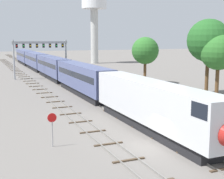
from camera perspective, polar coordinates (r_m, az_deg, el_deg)
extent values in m
plane|color=slate|center=(27.86, 7.74, -9.87)|extent=(400.00, 400.00, 0.00)
cube|color=slate|center=(84.44, -12.48, 2.81)|extent=(0.07, 200.00, 0.16)
cube|color=slate|center=(84.70, -11.52, 2.86)|extent=(0.07, 200.00, 0.16)
cube|color=#473828|center=(27.32, 13.59, -10.32)|extent=(2.60, 0.24, 0.10)
cube|color=#473828|center=(30.46, 9.11, -8.14)|extent=(2.60, 0.24, 0.10)
cube|color=#473828|center=(33.78, 5.53, -6.34)|extent=(2.60, 0.24, 0.10)
cube|color=#473828|center=(37.23, 2.62, -4.84)|extent=(2.60, 0.24, 0.10)
cube|color=#473828|center=(40.79, 0.22, -3.60)|extent=(2.60, 0.24, 0.10)
cube|color=#473828|center=(44.42, -1.79, -2.55)|extent=(2.60, 0.24, 0.10)
cube|color=#473828|center=(48.11, -3.49, -1.66)|extent=(2.60, 0.24, 0.10)
cube|color=#473828|center=(51.84, -4.94, -0.89)|extent=(2.60, 0.24, 0.10)
cube|color=#473828|center=(55.61, -6.20, -0.23)|extent=(2.60, 0.24, 0.10)
cube|color=#473828|center=(59.41, -7.30, 0.35)|extent=(2.60, 0.24, 0.10)
cube|color=#473828|center=(63.24, -8.26, 0.85)|extent=(2.60, 0.24, 0.10)
cube|color=#473828|center=(67.09, -9.12, 1.30)|extent=(2.60, 0.24, 0.10)
cube|color=#473828|center=(70.95, -9.88, 1.71)|extent=(2.60, 0.24, 0.10)
cube|color=#473828|center=(74.83, -10.56, 2.06)|extent=(2.60, 0.24, 0.10)
cube|color=#473828|center=(78.72, -11.18, 2.39)|extent=(2.60, 0.24, 0.10)
cube|color=#473828|center=(82.62, -11.74, 2.68)|extent=(2.60, 0.24, 0.10)
cube|color=#473828|center=(86.53, -12.25, 2.95)|extent=(2.60, 0.24, 0.10)
cube|color=#473828|center=(90.45, -12.71, 3.19)|extent=(2.60, 0.24, 0.10)
cube|color=#473828|center=(94.37, -13.14, 3.41)|extent=(2.60, 0.24, 0.10)
cube|color=#473828|center=(98.30, -13.53, 3.62)|extent=(2.60, 0.24, 0.10)
cube|color=#473828|center=(102.24, -13.89, 3.80)|extent=(2.60, 0.24, 0.10)
cube|color=#473828|center=(106.18, -14.23, 3.98)|extent=(2.60, 0.24, 0.10)
cube|color=#473828|center=(110.12, -14.54, 4.14)|extent=(2.60, 0.24, 0.10)
cube|color=#473828|center=(114.07, -14.83, 4.29)|extent=(2.60, 0.24, 0.10)
cube|color=#473828|center=(118.02, -15.10, 4.43)|extent=(2.60, 0.24, 0.10)
cube|color=#473828|center=(121.98, -15.35, 4.56)|extent=(2.60, 0.24, 0.10)
cube|color=#473828|center=(125.94, -15.59, 4.69)|extent=(2.60, 0.24, 0.10)
cube|color=#473828|center=(129.90, -15.81, 4.80)|extent=(2.60, 0.24, 0.10)
cube|color=#473828|center=(133.86, -16.02, 4.91)|extent=(2.60, 0.24, 0.10)
cube|color=#473828|center=(137.83, -16.22, 5.01)|extent=(2.60, 0.24, 0.10)
cube|color=#473828|center=(141.79, -16.41, 5.11)|extent=(2.60, 0.24, 0.10)
cube|color=#473828|center=(145.76, -16.58, 5.20)|extent=(2.60, 0.24, 0.10)
cube|color=#473828|center=(149.73, -16.75, 5.28)|extent=(2.60, 0.24, 0.10)
cube|color=#473828|center=(153.70, -16.91, 5.37)|extent=(2.60, 0.24, 0.10)
cube|color=#473828|center=(157.68, -17.06, 5.44)|extent=(2.60, 0.24, 0.10)
cube|color=#473828|center=(161.65, -17.20, 5.52)|extent=(2.60, 0.24, 0.10)
cube|color=#473828|center=(165.63, -17.34, 5.59)|extent=(2.60, 0.24, 0.10)
cube|color=#473828|center=(169.61, -17.47, 5.65)|extent=(2.60, 0.24, 0.10)
cube|color=#473828|center=(173.58, -17.59, 5.72)|extent=(2.60, 0.24, 0.10)
cube|color=#473828|center=(177.56, -17.71, 5.78)|extent=(2.60, 0.24, 0.10)
cube|color=#473828|center=(181.54, -17.83, 5.84)|extent=(2.60, 0.24, 0.10)
cube|color=slate|center=(63.97, -14.12, 0.79)|extent=(0.07, 160.00, 0.16)
cube|color=slate|center=(64.19, -12.85, 0.87)|extent=(0.07, 160.00, 0.16)
cube|color=#473828|center=(24.63, 2.95, -12.26)|extent=(2.60, 0.24, 0.10)
cube|color=#473828|center=(28.07, -0.63, -9.53)|extent=(2.60, 0.24, 0.10)
cube|color=#473828|center=(31.64, -3.37, -7.38)|extent=(2.60, 0.24, 0.10)
cube|color=#473828|center=(35.30, -5.53, -5.66)|extent=(2.60, 0.24, 0.10)
cube|color=#473828|center=(39.03, -7.27, -4.25)|extent=(2.60, 0.24, 0.10)
cube|color=#473828|center=(42.81, -8.70, -3.09)|extent=(2.60, 0.24, 0.10)
cube|color=#473828|center=(46.63, -9.89, -2.12)|extent=(2.60, 0.24, 0.10)
cube|color=#473828|center=(50.47, -10.90, -1.30)|extent=(2.60, 0.24, 0.10)
cube|color=#473828|center=(54.34, -11.77, -0.59)|extent=(2.60, 0.24, 0.10)
cube|color=#473828|center=(58.23, -12.52, 0.02)|extent=(2.60, 0.24, 0.10)
cube|color=#473828|center=(62.12, -13.18, 0.56)|extent=(2.60, 0.24, 0.10)
cube|color=#473828|center=(66.04, -13.76, 1.03)|extent=(2.60, 0.24, 0.10)
cube|color=#473828|center=(69.96, -14.27, 1.46)|extent=(2.60, 0.24, 0.10)
cube|color=#473828|center=(73.89, -14.74, 1.83)|extent=(2.60, 0.24, 0.10)
cube|color=#473828|center=(77.82, -15.15, 2.17)|extent=(2.60, 0.24, 0.10)
cube|color=#473828|center=(81.77, -15.52, 2.47)|extent=(2.60, 0.24, 0.10)
cube|color=#473828|center=(85.72, -15.86, 2.75)|extent=(2.60, 0.24, 0.10)
cube|color=#473828|center=(89.67, -16.17, 3.00)|extent=(2.60, 0.24, 0.10)
cube|color=#473828|center=(93.63, -16.46, 3.23)|extent=(2.60, 0.24, 0.10)
cube|color=#473828|center=(97.59, -16.72, 3.45)|extent=(2.60, 0.24, 0.10)
cube|color=#473828|center=(101.55, -16.96, 3.64)|extent=(2.60, 0.24, 0.10)
cube|color=#473828|center=(105.52, -17.18, 3.82)|extent=(2.60, 0.24, 0.10)
cube|color=#473828|center=(109.49, -17.39, 3.99)|extent=(2.60, 0.24, 0.10)
cube|color=#473828|center=(113.46, -17.58, 4.14)|extent=(2.60, 0.24, 0.10)
cube|color=#473828|center=(117.43, -17.76, 4.29)|extent=(2.60, 0.24, 0.10)
cube|color=#473828|center=(121.40, -17.93, 4.43)|extent=(2.60, 0.24, 0.10)
cube|color=#473828|center=(125.38, -18.09, 4.55)|extent=(2.60, 0.24, 0.10)
cube|color=#473828|center=(129.36, -18.24, 4.67)|extent=(2.60, 0.24, 0.10)
cube|color=#473828|center=(133.34, -18.37, 4.78)|extent=(2.60, 0.24, 0.10)
cube|color=#473828|center=(137.32, -18.51, 4.89)|extent=(2.60, 0.24, 0.10)
cube|color=#473828|center=(141.30, -18.63, 4.99)|extent=(2.60, 0.24, 0.10)
cube|color=silver|center=(31.87, 6.85, -2.03)|extent=(3.00, 21.06, 3.80)
cube|color=black|center=(24.14, 17.86, -3.24)|extent=(3.04, 1.80, 1.10)
cube|color=black|center=(32.42, 6.77, -6.19)|extent=(2.52, 18.95, 1.00)
cube|color=#4C5684|center=(51.98, -5.18, 2.31)|extent=(3.00, 21.06, 3.80)
cube|color=black|center=(51.93, -5.19, 2.74)|extent=(3.04, 19.37, 0.90)
cube|color=black|center=(52.32, -5.15, -0.30)|extent=(2.52, 18.95, 1.00)
cube|color=#4C5684|center=(73.22, -10.40, 4.16)|extent=(3.00, 21.06, 3.80)
cube|color=black|center=(73.19, -10.41, 4.47)|extent=(3.04, 19.37, 0.90)
cube|color=black|center=(73.46, -10.35, 2.30)|extent=(2.52, 18.95, 1.00)
cube|color=#4C5684|center=(94.83, -13.27, 5.16)|extent=(3.00, 21.06, 3.80)
cube|color=black|center=(94.81, -13.28, 5.40)|extent=(3.04, 19.37, 0.90)
cube|color=black|center=(95.02, -13.22, 3.72)|extent=(2.52, 18.95, 1.00)
cube|color=#4C5684|center=(116.61, -15.07, 5.78)|extent=(3.00, 21.06, 3.80)
cube|color=black|center=(116.59, -15.08, 5.98)|extent=(3.04, 19.37, 0.90)
cube|color=black|center=(116.76, -15.02, 4.61)|extent=(2.52, 18.95, 1.00)
cylinder|color=#999BA0|center=(73.24, -16.82, 5.00)|extent=(0.36, 0.36, 8.54)
cylinder|color=#999BA0|center=(75.29, -8.05, 5.40)|extent=(0.36, 0.36, 8.54)
cube|color=#999BA0|center=(73.90, -12.47, 8.05)|extent=(12.10, 0.36, 0.50)
cube|color=black|center=(73.23, -16.36, 7.35)|extent=(0.44, 0.32, 0.90)
sphere|color=red|center=(73.05, -16.35, 7.34)|extent=(0.28, 0.28, 0.28)
cube|color=black|center=(73.41, -15.24, 7.40)|extent=(0.44, 0.32, 0.90)
sphere|color=green|center=(73.22, -15.22, 7.39)|extent=(0.28, 0.28, 0.28)
cube|color=black|center=(73.61, -14.12, 7.45)|extent=(0.44, 0.32, 0.90)
sphere|color=yellow|center=(73.42, -14.10, 7.44)|extent=(0.28, 0.28, 0.28)
cube|color=black|center=(73.84, -13.01, 7.49)|extent=(0.44, 0.32, 0.90)
sphere|color=yellow|center=(73.65, -12.99, 7.49)|extent=(0.28, 0.28, 0.28)
cube|color=black|center=(74.10, -11.91, 7.53)|extent=(0.44, 0.32, 0.90)
sphere|color=green|center=(73.91, -11.88, 7.53)|extent=(0.28, 0.28, 0.28)
cube|color=black|center=(74.38, -10.81, 7.57)|extent=(0.44, 0.32, 0.90)
sphere|color=yellow|center=(74.20, -10.78, 7.57)|extent=(0.28, 0.28, 0.28)
cube|color=black|center=(74.69, -9.72, 7.61)|extent=(0.44, 0.32, 0.90)
sphere|color=green|center=(74.51, -9.69, 7.61)|extent=(0.28, 0.28, 0.28)
cube|color=black|center=(75.03, -8.64, 7.64)|extent=(0.44, 0.32, 0.90)
sphere|color=yellow|center=(74.84, -8.61, 7.64)|extent=(0.28, 0.28, 0.28)
cylinder|color=beige|center=(115.25, -3.10, 9.29)|extent=(2.60, 2.60, 18.85)
cylinder|color=white|center=(115.86, -3.16, 14.97)|extent=(8.58, 8.58, 4.08)
cylinder|color=gray|center=(27.65, -10.39, -7.69)|extent=(0.08, 0.08, 2.20)
cylinder|color=red|center=(27.27, -10.47, -4.88)|extent=(0.76, 0.03, 0.76)
cylinder|color=brown|center=(53.01, 16.28, 2.35)|extent=(0.56, 0.56, 6.25)
sphere|color=#235B23|center=(52.68, 16.55, 8.24)|extent=(6.60, 6.60, 6.60)
cylinder|color=brown|center=(63.79, 5.78, 3.05)|extent=(0.56, 0.56, 4.69)
sphere|color=#2D6B28|center=(63.48, 5.84, 6.80)|extent=(5.23, 5.23, 5.23)
cylinder|color=brown|center=(51.56, 17.93, 1.40)|extent=(0.56, 0.56, 5.00)
sphere|color=#2D6B28|center=(51.19, 18.17, 6.29)|extent=(5.45, 5.45, 5.45)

